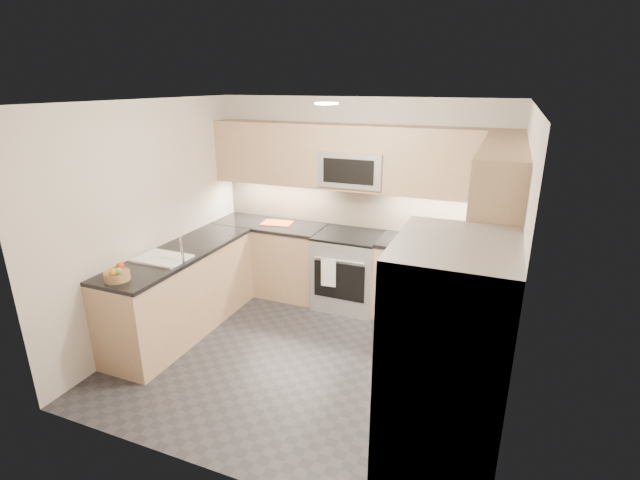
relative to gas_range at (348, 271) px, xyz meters
The scene contains 36 objects.
floor 1.35m from the gas_range, 90.00° to the right, with size 3.60×3.20×0.00m, color #25252A.
ceiling 2.41m from the gas_range, 90.00° to the right, with size 3.60×3.20×0.02m, color beige.
wall_back 0.86m from the gas_range, 90.00° to the left, with size 3.60×0.02×2.50m, color #BDB2A5.
wall_front 2.98m from the gas_range, 90.00° to the right, with size 3.60×0.02×2.50m, color #BDB2A5.
wall_left 2.34m from the gas_range, 144.69° to the right, with size 0.02×3.20×2.50m, color #BDB2A5.
wall_right 2.34m from the gas_range, 35.31° to the right, with size 0.02×3.20×2.50m, color #BDB2A5.
base_cab_back_left 1.09m from the gas_range, behind, with size 1.42×0.60×0.90m, color tan.
base_cab_back_right 1.09m from the gas_range, ahead, with size 1.42×0.60×0.90m, color tan.
base_cab_right 1.88m from the gas_range, 36.87° to the right, with size 0.60×1.70×0.90m, color tan.
base_cab_peninsula 1.97m from the gas_range, 139.64° to the right, with size 0.60×2.00×0.90m, color tan.
countertop_back_left 1.19m from the gas_range, behind, with size 1.42×0.63×0.04m, color black.
countertop_back_right 1.19m from the gas_range, ahead, with size 1.42×0.63×0.04m, color black.
countertop_right 1.93m from the gas_range, 36.87° to the right, with size 0.63×1.70×0.04m, color black.
countertop_peninsula 2.02m from the gas_range, 139.64° to the right, with size 0.63×2.00×0.04m, color black.
upper_cab_back 1.38m from the gas_range, 90.00° to the left, with size 3.60×0.35×0.75m, color tan.
upper_cab_right 2.35m from the gas_range, 31.61° to the right, with size 0.35×1.95×0.75m, color tan.
backsplash_back 0.81m from the gas_range, 90.00° to the left, with size 3.60×0.01×0.51m, color tan.
backsplash_right 2.11m from the gas_range, 24.68° to the right, with size 0.01×2.30×0.51m, color tan.
gas_range is the anchor object (origin of this frame).
range_cooktop 0.46m from the gas_range, ahead, with size 0.76×0.65×0.03m, color black.
oven_door_glass 0.33m from the gas_range, 90.00° to the right, with size 0.62×0.02×0.45m, color black.
oven_handle 0.44m from the gas_range, 90.00° to the right, with size 0.02×0.02×0.60m, color #B2B5BA.
microwave 1.25m from the gas_range, 90.00° to the left, with size 0.76×0.40×0.40m, color #9FA1A7.
microwave_door 1.25m from the gas_range, 90.00° to the right, with size 0.60×0.01×0.28m, color black.
refrigerator 2.86m from the gas_range, 59.12° to the right, with size 0.70×0.90×1.80m, color #A9ABB1.
fridge_handle_left 2.86m from the gas_range, 67.48° to the right, with size 0.02×0.02×1.20m, color #B2B5BA.
fridge_handle_right 2.54m from the gas_range, 64.31° to the right, with size 0.02×0.02×1.20m, color #B2B5BA.
sink_basin 2.18m from the gas_range, 134.53° to the right, with size 0.52×0.38×0.16m, color white.
faucet 2.06m from the gas_range, 129.12° to the right, with size 0.03×0.03×0.28m, color silver.
utensil_bowl 1.56m from the gas_range, ahead, with size 0.32×0.32×0.18m, color #53C356.
cutting_board 1.10m from the gas_range, behind, with size 0.37×0.26×0.01m, color #E94615.
fruit_basket 2.65m from the gas_range, 125.93° to the right, with size 0.23×0.23×0.08m, color #9C7249.
fruit_apple 2.63m from the gas_range, 126.89° to the right, with size 0.07×0.07×0.07m, color red.
fruit_pear 2.66m from the gas_range, 124.19° to the right, with size 0.06×0.06×0.06m, color #4DA245.
dish_towel_check 0.40m from the gas_range, 107.80° to the right, with size 0.18×0.01×0.33m, color white.
fruit_orange 2.70m from the gas_range, 124.41° to the right, with size 0.07×0.07×0.07m, color orange.
Camera 1 is at (1.66, -3.74, 2.66)m, focal length 26.00 mm.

